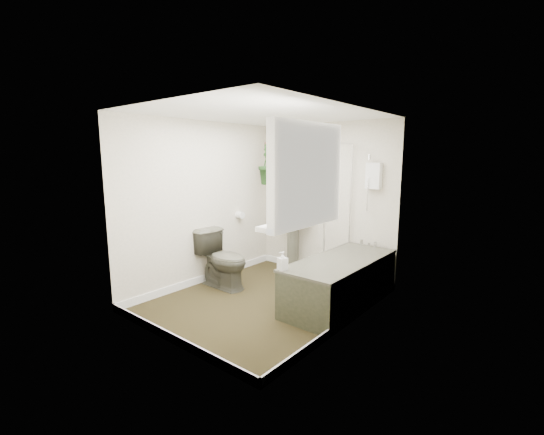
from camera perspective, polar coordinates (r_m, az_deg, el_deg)
The scene contains 22 objects.
floor at distance 4.75m, azimuth -1.18°, elevation -12.94°, with size 2.30×2.80×0.02m, color black.
ceiling at distance 4.42m, azimuth -1.28°, elevation 16.07°, with size 2.30×2.80×0.02m, color white.
wall_back at distance 5.58m, azimuth 8.24°, elevation 2.68°, with size 2.30×0.02×2.30m, color beige.
wall_front at distance 3.51m, azimuth -16.38°, elevation -1.67°, with size 2.30×0.02×2.30m, color beige.
wall_left at distance 5.26m, azimuth -10.88°, elevation 2.20°, with size 0.02×2.80×2.30m, color beige.
wall_right at distance 3.80m, azimuth 12.19°, elevation -0.65°, with size 0.02×2.80×2.30m, color beige.
skirting at distance 4.73m, azimuth -1.18°, elevation -12.27°, with size 2.30×2.80×0.10m, color white.
bathtub at distance 4.61m, azimuth 10.67°, elevation -9.85°, with size 0.72×1.72×0.58m, color #4A493B, non-canonical shape.
bath_screen at distance 4.97m, azimuth 10.41°, elevation 3.29°, with size 0.04×0.72×1.40m, color silver, non-canonical shape.
shower_box at distance 5.11m, azimuth 15.67°, elevation 6.31°, with size 0.20×0.10×0.35m, color white.
oval_mirror at distance 5.76m, azimuth 4.26°, elevation 6.46°, with size 0.46×0.03×0.62m, color #B6AF98.
wall_sconce at distance 5.99m, azimuth 1.05°, elevation 5.65°, with size 0.04×0.04×0.22m, color black.
toilet_roll_holder at distance 5.72m, azimuth -5.04°, elevation 0.39°, with size 0.11×0.11×0.11m, color white.
window_recess at distance 3.18m, azimuth 5.54°, elevation 6.64°, with size 0.08×1.00×0.90m, color white.
window_sill at distance 3.26m, azimuth 4.40°, elevation -0.69°, with size 0.18×1.00×0.04m, color white.
window_blinds at distance 3.20m, azimuth 4.87°, elevation 6.68°, with size 0.01×0.86×0.76m, color white.
toilet at distance 5.13m, azimuth -7.70°, elevation -6.46°, with size 0.45×0.78×0.80m, color #4A493B.
pedestal_sink at distance 5.78m, azimuth 3.30°, elevation -3.54°, with size 0.59×0.50×1.00m, color #4A493B, non-canonical shape.
sill_plant at distance 3.28m, azimuth 4.35°, elevation 1.83°, with size 0.22×0.19×0.24m, color black.
hanging_plant at distance 5.57m, azimuth -0.36°, elevation 8.46°, with size 0.35×0.28×0.64m, color black.
soap_bottle at distance 4.01m, azimuth 1.67°, elevation -6.80°, with size 0.09×0.09×0.20m, color black.
hanging_pot at distance 5.57m, azimuth -0.36°, elevation 11.13°, with size 0.16×0.16×0.12m, color #4E372A.
Camera 1 is at (2.85, -3.34, 1.81)m, focal length 24.00 mm.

